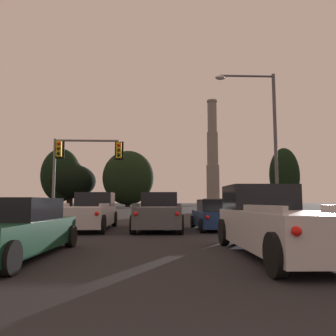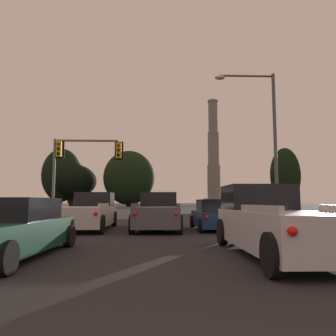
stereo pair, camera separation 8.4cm
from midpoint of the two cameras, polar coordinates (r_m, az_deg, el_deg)
The scene contains 13 objects.
hatchback_right_lane_front at distance 15.89m, azimuth 8.03°, elevation -8.24°, with size 1.92×4.11×1.44m.
pickup_truck_center_lane_front at distance 16.11m, azimuth -1.80°, elevation -7.76°, with size 2.39×5.58×1.82m.
pickup_truck_left_lane_front at distance 16.54m, azimuth -13.55°, elevation -7.55°, with size 2.20×5.51×1.82m.
sedan_left_lane_second at distance 8.86m, azimuth -25.73°, elevation -9.60°, with size 2.15×4.76×1.43m.
pickup_truck_right_lane_second at distance 8.87m, azimuth 18.20°, elevation -9.00°, with size 2.21×5.52×1.82m.
traffic_light_overhead_left at distance 22.30m, azimuth -15.53°, elevation 1.59°, with size 4.68×0.50×5.46m.
street_lamp at distance 20.43m, azimuth 16.55°, elevation 6.29°, with size 3.66×0.36×9.04m.
smokestack at distance 122.46m, azimuth 7.79°, elevation 0.80°, with size 7.60×7.60×39.54m.
treeline_center_right at distance 93.62m, azimuth -16.90°, elevation -1.71°, with size 8.60×7.74×12.95m.
treeline_left_mid at distance 93.83m, azimuth -16.59°, elevation -2.24°, with size 13.50×12.15×11.68m.
treeline_far_right at distance 93.55m, azimuth 19.59°, elevation -1.21°, with size 7.98×7.19×15.85m.
treeline_far_left at distance 94.22m, azimuth -18.21°, elevation -1.19°, with size 10.63×9.57×15.87m.
treeline_center_left at distance 87.96m, azimuth -6.98°, elevation -1.70°, with size 13.56×12.20×14.93m.
Camera 1 is at (-0.04, -0.54, 1.33)m, focal length 35.00 mm.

